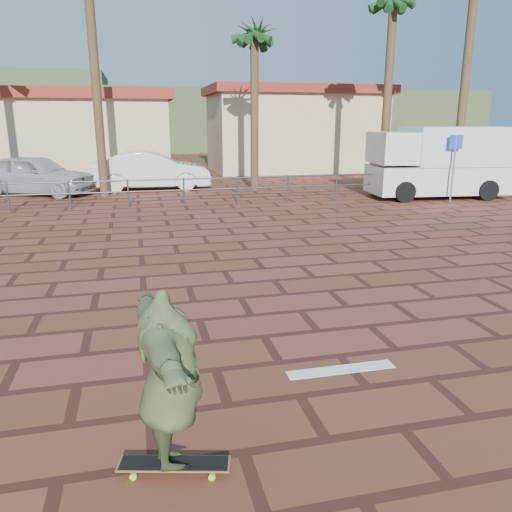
% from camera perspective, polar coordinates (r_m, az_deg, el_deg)
% --- Properties ---
extents(ground, '(120.00, 120.00, 0.00)m').
position_cam_1_polar(ground, '(7.35, 0.91, -9.17)').
color(ground, brown).
rests_on(ground, ground).
extents(paint_stripe, '(1.40, 0.22, 0.01)m').
position_cam_1_polar(paint_stripe, '(6.53, 9.70, -12.67)').
color(paint_stripe, white).
rests_on(paint_stripe, ground).
extents(guardrail, '(24.06, 0.06, 1.00)m').
position_cam_1_polar(guardrail, '(18.71, -8.26, 7.87)').
color(guardrail, '#47494F').
rests_on(guardrail, ground).
extents(palm_center, '(2.40, 2.40, 7.75)m').
position_cam_1_polar(palm_center, '(22.82, -0.18, 23.64)').
color(palm_center, brown).
rests_on(palm_center, ground).
extents(palm_right, '(2.40, 2.40, 9.05)m').
position_cam_1_polar(palm_right, '(23.53, 15.43, 25.90)').
color(palm_right, brown).
rests_on(palm_right, ground).
extents(building_west, '(12.60, 7.60, 4.50)m').
position_cam_1_polar(building_west, '(28.82, -22.61, 12.63)').
color(building_west, beige).
rests_on(building_west, ground).
extents(building_east, '(10.60, 6.60, 5.00)m').
position_cam_1_polar(building_east, '(31.98, 4.34, 14.33)').
color(building_east, beige).
rests_on(building_east, ground).
extents(hill_front, '(70.00, 18.00, 6.00)m').
position_cam_1_polar(hill_front, '(56.51, -12.11, 14.91)').
color(hill_front, '#384C28').
rests_on(hill_front, ground).
extents(longboard, '(1.02, 0.45, 0.10)m').
position_cam_1_polar(longboard, '(4.86, -9.33, -22.45)').
color(longboard, olive).
rests_on(longboard, ground).
extents(skateboarder, '(0.73, 2.05, 1.63)m').
position_cam_1_polar(skateboarder, '(4.41, -9.81, -13.82)').
color(skateboarder, '#3F4B28').
rests_on(skateboarder, longboard).
extents(campervan, '(5.58, 2.83, 2.79)m').
position_cam_1_polar(campervan, '(21.58, 20.27, 10.17)').
color(campervan, silver).
rests_on(campervan, ground).
extents(car_silver, '(5.31, 3.86, 1.68)m').
position_cam_1_polar(car_silver, '(22.96, -23.94, 8.48)').
color(car_silver, '#ABADB2').
rests_on(car_silver, ground).
extents(car_white, '(5.25, 2.05, 1.71)m').
position_cam_1_polar(car_white, '(23.09, -11.84, 9.52)').
color(car_white, silver).
rests_on(car_white, ground).
extents(street_sign, '(0.51, 0.12, 2.51)m').
position_cam_1_polar(street_sign, '(20.29, 21.75, 10.59)').
color(street_sign, gray).
rests_on(street_sign, ground).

